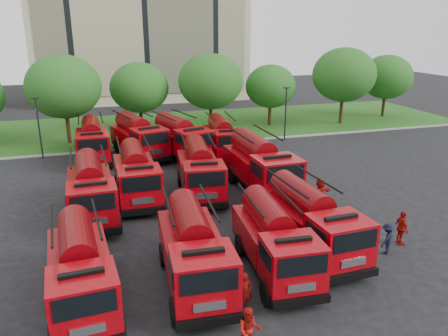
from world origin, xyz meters
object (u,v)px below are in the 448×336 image
object	(u,v)px
fire_truck_10	(180,138)
fire_truck_11	(222,138)
fire_truck_1	(194,249)
fire_truck_9	(138,137)
fire_truck_4	(91,190)
fire_truck_6	(200,170)
firefighter_3	(385,253)
firefighter_2	(399,244)
fire_truck_2	(274,239)
firefighter_4	(81,279)
firefighter_0	(245,309)
fire_truck_3	(311,220)
fire_truck_0	(80,269)
fire_truck_7	(260,165)
fire_truck_8	(92,141)
fire_truck_5	(136,174)
firefighter_5	(319,208)

from	to	relation	value
fire_truck_10	fire_truck_11	bearing A→B (deg)	-19.41
fire_truck_1	fire_truck_9	bearing A→B (deg)	93.98
fire_truck_4	fire_truck_6	distance (m)	7.04
fire_truck_11	firefighter_3	size ratio (longest dim) A/B	4.45
fire_truck_1	firefighter_2	size ratio (longest dim) A/B	3.96
fire_truck_2	fire_truck_6	bearing A→B (deg)	99.18
firefighter_4	firefighter_0	bearing A→B (deg)	166.19
fire_truck_2	fire_truck_6	world-z (taller)	fire_truck_6
fire_truck_3	fire_truck_4	distance (m)	12.50
fire_truck_3	fire_truck_10	world-z (taller)	fire_truck_10
fire_truck_0	fire_truck_10	xyz separation A→B (m)	(7.69, 18.81, 0.17)
firefighter_2	fire_truck_4	bearing A→B (deg)	70.67
fire_truck_11	fire_truck_6	bearing A→B (deg)	-111.23
fire_truck_9	firefighter_3	distance (m)	22.56
fire_truck_4	firefighter_4	bearing A→B (deg)	-97.47
fire_truck_2	fire_truck_3	distance (m)	2.69
fire_truck_7	fire_truck_8	world-z (taller)	fire_truck_7
fire_truck_3	firefighter_2	world-z (taller)	fire_truck_3
fire_truck_5	fire_truck_7	bearing A→B (deg)	-5.81
fire_truck_6	firefighter_0	xyz separation A→B (m)	(-1.23, -12.52, -1.66)
fire_truck_5	fire_truck_6	bearing A→B (deg)	-4.50
fire_truck_4	fire_truck_10	distance (m)	12.51
fire_truck_6	fire_truck_4	bearing A→B (deg)	-158.72
fire_truck_1	fire_truck_2	distance (m)	3.67
fire_truck_0	fire_truck_4	bearing A→B (deg)	82.64
fire_truck_2	firefighter_3	distance (m)	6.07
fire_truck_6	firefighter_2	world-z (taller)	fire_truck_6
firefighter_3	firefighter_4	xyz separation A→B (m)	(-14.27, 1.88, 0.00)
fire_truck_3	fire_truck_11	world-z (taller)	fire_truck_3
fire_truck_0	fire_truck_7	size ratio (longest dim) A/B	0.87
fire_truck_3	firefighter_2	size ratio (longest dim) A/B	3.97
fire_truck_11	firefighter_3	world-z (taller)	fire_truck_11
fire_truck_6	fire_truck_8	world-z (taller)	fire_truck_6
fire_truck_4	fire_truck_10	world-z (taller)	fire_truck_10
fire_truck_9	fire_truck_2	bearing A→B (deg)	-94.40
fire_truck_9	firefighter_5	bearing A→B (deg)	-72.42
fire_truck_9	firefighter_2	size ratio (longest dim) A/B	4.37
fire_truck_11	firefighter_2	xyz separation A→B (m)	(4.12, -17.93, -1.57)
fire_truck_4	firefighter_5	world-z (taller)	fire_truck_4
firefighter_2	firefighter_3	distance (m)	1.41
fire_truck_5	fire_truck_10	distance (m)	9.28
fire_truck_3	fire_truck_10	bearing A→B (deg)	96.62
fire_truck_2	fire_truck_9	world-z (taller)	fire_truck_9
fire_truck_8	fire_truck_11	bearing A→B (deg)	-9.47
firefighter_4	fire_truck_11	bearing A→B (deg)	-105.06
fire_truck_2	firefighter_2	size ratio (longest dim) A/B	3.78
fire_truck_8	fire_truck_10	xyz separation A→B (m)	(7.00, -1.30, 0.07)
fire_truck_2	firefighter_5	world-z (taller)	fire_truck_2
firefighter_4	firefighter_5	size ratio (longest dim) A/B	0.92
fire_truck_1	fire_truck_4	distance (m)	9.37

